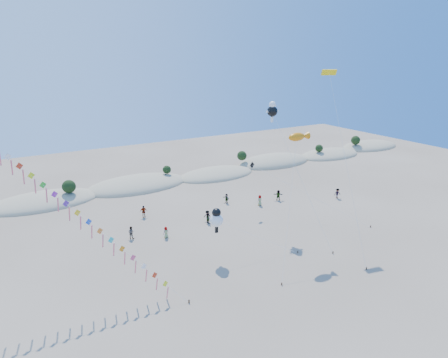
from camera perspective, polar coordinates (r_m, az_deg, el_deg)
ground at (r=35.55m, az=10.91°, el=-22.09°), size 160.00×160.00×0.00m
dune_ridge at (r=71.76m, az=-12.23°, el=-0.84°), size 145.30×11.49×5.57m
kite_train at (r=39.04m, az=-28.56°, el=1.50°), size 23.56×17.68×25.31m
fish_kite at (r=46.46m, az=11.32°, el=6.30°), size 9.47×8.45×14.16m
cartoon_kite_low at (r=43.48m, az=-1.14°, el=-6.05°), size 9.91×4.89×6.30m
cartoon_kite_high at (r=52.68m, az=7.39°, el=10.34°), size 2.00×13.86×17.10m
parafoil_kite at (r=52.63m, az=15.82°, el=14.80°), size 6.23×13.88×21.32m
dark_kite at (r=56.16m, az=9.03°, el=-0.36°), size 11.59×13.95×7.84m
beachgoers at (r=57.70m, az=1.22°, el=-4.33°), size 35.91×9.28×1.83m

